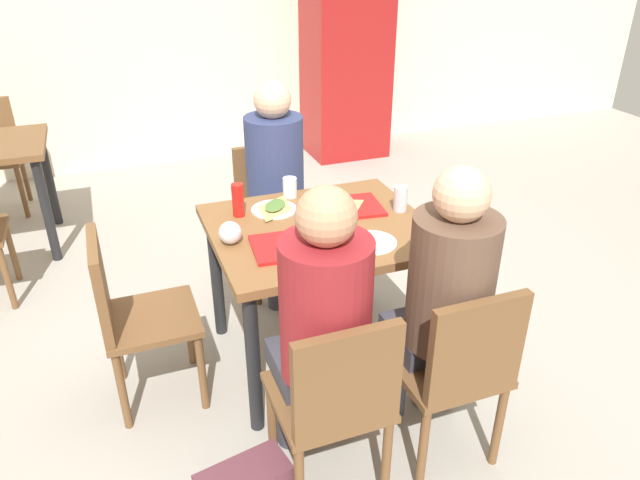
# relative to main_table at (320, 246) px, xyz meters

# --- Properties ---
(ground_plane) EXTENTS (10.00, 10.00, 0.02)m
(ground_plane) POSITION_rel_main_table_xyz_m (0.00, 0.00, -0.64)
(ground_plane) COLOR #9E998E
(back_wall) EXTENTS (10.00, 0.10, 2.80)m
(back_wall) POSITION_rel_main_table_xyz_m (0.00, 3.20, 0.77)
(back_wall) COLOR beige
(back_wall) RESTS_ON ground_plane
(main_table) EXTENTS (0.99, 0.86, 0.74)m
(main_table) POSITION_rel_main_table_xyz_m (0.00, 0.00, 0.00)
(main_table) COLOR brown
(main_table) RESTS_ON ground_plane
(chair_near_left) EXTENTS (0.40, 0.40, 0.84)m
(chair_near_left) POSITION_rel_main_table_xyz_m (-0.25, -0.81, -0.15)
(chair_near_left) COLOR brown
(chair_near_left) RESTS_ON ground_plane
(chair_near_right) EXTENTS (0.40, 0.40, 0.84)m
(chair_near_right) POSITION_rel_main_table_xyz_m (0.25, -0.81, -0.15)
(chair_near_right) COLOR brown
(chair_near_right) RESTS_ON ground_plane
(chair_far_side) EXTENTS (0.40, 0.40, 0.84)m
(chair_far_side) POSITION_rel_main_table_xyz_m (0.00, 0.81, -0.15)
(chair_far_side) COLOR brown
(chair_far_side) RESTS_ON ground_plane
(chair_left_end) EXTENTS (0.40, 0.40, 0.84)m
(chair_left_end) POSITION_rel_main_table_xyz_m (-0.88, 0.00, -0.15)
(chair_left_end) COLOR brown
(chair_left_end) RESTS_ON ground_plane
(person_in_red) EXTENTS (0.32, 0.42, 1.25)m
(person_in_red) POSITION_rel_main_table_xyz_m (-0.25, -0.67, 0.10)
(person_in_red) COLOR #383842
(person_in_red) RESTS_ON ground_plane
(person_in_brown_jacket) EXTENTS (0.32, 0.42, 1.25)m
(person_in_brown_jacket) POSITION_rel_main_table_xyz_m (0.25, -0.67, 0.10)
(person_in_brown_jacket) COLOR #383842
(person_in_brown_jacket) RESTS_ON ground_plane
(person_far_side) EXTENTS (0.32, 0.42, 1.25)m
(person_far_side) POSITION_rel_main_table_xyz_m (-0.00, 0.67, 0.10)
(person_far_side) COLOR #383842
(person_far_side) RESTS_ON ground_plane
(tray_red_near) EXTENTS (0.38, 0.29, 0.02)m
(tray_red_near) POSITION_rel_main_table_xyz_m (-0.17, -0.15, 0.11)
(tray_red_near) COLOR red
(tray_red_near) RESTS_ON main_table
(tray_red_far) EXTENTS (0.39, 0.30, 0.02)m
(tray_red_far) POSITION_rel_main_table_xyz_m (0.17, 0.13, 0.11)
(tray_red_far) COLOR red
(tray_red_far) RESTS_ON main_table
(paper_plate_center) EXTENTS (0.22, 0.22, 0.01)m
(paper_plate_center) POSITION_rel_main_table_xyz_m (-0.15, 0.24, 0.11)
(paper_plate_center) COLOR white
(paper_plate_center) RESTS_ON main_table
(paper_plate_near_edge) EXTENTS (0.22, 0.22, 0.01)m
(paper_plate_near_edge) POSITION_rel_main_table_xyz_m (0.15, -0.24, 0.11)
(paper_plate_near_edge) COLOR white
(paper_plate_near_edge) RESTS_ON main_table
(pizza_slice_a) EXTENTS (0.20, 0.26, 0.02)m
(pizza_slice_a) POSITION_rel_main_table_xyz_m (-0.15, -0.15, 0.13)
(pizza_slice_a) COLOR #DBAD60
(pizza_slice_a) RESTS_ON tray_red_near
(pizza_slice_b) EXTENTS (0.22, 0.19, 0.02)m
(pizza_slice_b) POSITION_rel_main_table_xyz_m (0.16, 0.13, 0.13)
(pizza_slice_b) COLOR #DBAD60
(pizza_slice_b) RESTS_ON tray_red_far
(pizza_slice_c) EXTENTS (0.23, 0.26, 0.02)m
(pizza_slice_c) POSITION_rel_main_table_xyz_m (-0.14, 0.24, 0.12)
(pizza_slice_c) COLOR #DBAD60
(pizza_slice_c) RESTS_ON paper_plate_center
(plastic_cup_a) EXTENTS (0.07, 0.07, 0.10)m
(plastic_cup_a) POSITION_rel_main_table_xyz_m (-0.02, 0.37, 0.15)
(plastic_cup_a) COLOR white
(plastic_cup_a) RESTS_ON main_table
(plastic_cup_b) EXTENTS (0.07, 0.07, 0.10)m
(plastic_cup_b) POSITION_rel_main_table_xyz_m (0.02, -0.37, 0.15)
(plastic_cup_b) COLOR white
(plastic_cup_b) RESTS_ON main_table
(soda_can) EXTENTS (0.07, 0.07, 0.12)m
(soda_can) POSITION_rel_main_table_xyz_m (0.42, 0.02, 0.17)
(soda_can) COLOR #B7BCC6
(soda_can) RESTS_ON main_table
(condiment_bottle) EXTENTS (0.06, 0.06, 0.16)m
(condiment_bottle) POSITION_rel_main_table_xyz_m (-0.32, 0.24, 0.18)
(condiment_bottle) COLOR red
(condiment_bottle) RESTS_ON main_table
(foil_bundle) EXTENTS (0.10, 0.10, 0.10)m
(foil_bundle) POSITION_rel_main_table_xyz_m (-0.42, -0.02, 0.15)
(foil_bundle) COLOR silver
(foil_bundle) RESTS_ON main_table
(drink_fridge) EXTENTS (0.70, 0.60, 1.90)m
(drink_fridge) POSITION_rel_main_table_xyz_m (1.32, 2.85, 0.32)
(drink_fridge) COLOR maroon
(drink_fridge) RESTS_ON ground_plane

